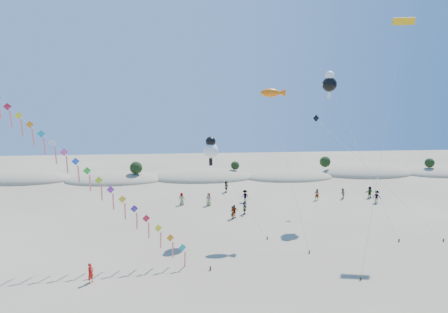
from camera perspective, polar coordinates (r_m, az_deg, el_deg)
ground at (r=27.21m, az=1.79°, el=-22.52°), size 160.00×160.00×0.00m
dune_ridge at (r=69.82m, az=-2.30°, el=-3.21°), size 145.30×11.49×5.57m
kite_train at (r=35.61m, az=-23.77°, el=0.98°), size 24.35×7.75×19.05m
fish_kite at (r=41.38m, az=7.48°, el=9.54°), size 3.22×8.64×15.44m
cartoon_kite_low at (r=38.95m, az=-2.03°, el=1.19°), size 6.45×3.27×10.44m
cartoon_kite_high at (r=48.45m, az=15.79°, el=10.75°), size 4.65×11.91×17.75m
parafoil_kite at (r=45.73m, az=25.60°, el=17.52°), size 10.74×12.94×22.85m
dark_kite at (r=48.11m, az=18.53°, el=0.93°), size 9.15×14.41×12.36m
flyer_foreground at (r=32.16m, az=-19.66°, el=-16.37°), size 0.60×0.68×1.57m
beachgoers at (r=53.23m, az=8.24°, el=-6.08°), size 28.77×14.72×1.77m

